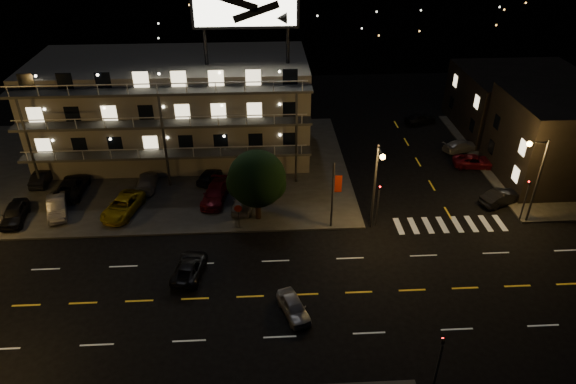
{
  "coord_description": "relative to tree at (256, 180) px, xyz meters",
  "views": [
    {
      "loc": [
        -0.83,
        -28.15,
        25.96
      ],
      "look_at": [
        1.23,
        8.0,
        3.98
      ],
      "focal_mm": 32.0,
      "sensor_mm": 36.0,
      "label": 1
    }
  ],
  "objects": [
    {
      "name": "side_car_1",
      "position": [
        23.01,
        8.63,
        -3.41
      ],
      "size": [
        4.81,
        2.71,
        1.27
      ],
      "primitive_type": "imported",
      "rotation": [
        0.0,
        0.0,
        1.43
      ],
      "color": "maroon",
      "rests_on": "ground"
    },
    {
      "name": "signal_ne",
      "position": [
        23.37,
        -1.51,
        -1.48
      ],
      "size": [
        0.27,
        0.2,
        4.6
      ],
      "color": "#2D2D30",
      "rests_on": "ground"
    },
    {
      "name": "side_car_2",
      "position": [
        22.78,
        12.35,
        -3.44
      ],
      "size": [
        4.57,
        3.03,
        1.23
      ],
      "primitive_type": "imported",
      "rotation": [
        0.0,
        0.0,
        1.91
      ],
      "color": "gray",
      "rests_on": "ground"
    },
    {
      "name": "road_car_west",
      "position": [
        -5.29,
        -7.17,
        -3.43
      ],
      "size": [
        2.76,
        4.76,
        1.25
      ],
      "primitive_type": "imported",
      "rotation": [
        0.0,
        0.0,
        2.98
      ],
      "color": "black",
      "rests_on": "ground"
    },
    {
      "name": "side_bldg_back",
      "position": [
        31.36,
        17.99,
        -0.55
      ],
      "size": [
        14.06,
        12.0,
        7.0
      ],
      "color": "black",
      "rests_on": "ground"
    },
    {
      "name": "lot_car_1",
      "position": [
        -18.05,
        1.7,
        -3.17
      ],
      "size": [
        2.83,
        4.69,
        1.46
      ],
      "primitive_type": "imported",
      "rotation": [
        0.0,
        0.0,
        0.31
      ],
      "color": "gray",
      "rests_on": "curb_nw"
    },
    {
      "name": "tree",
      "position": [
        0.0,
        0.0,
        0.0
      ],
      "size": [
        5.21,
        5.02,
        6.56
      ],
      "color": "black",
      "rests_on": "curb_nw"
    },
    {
      "name": "streetlight_ne",
      "position": [
        23.5,
        -1.71,
        0.91
      ],
      "size": [
        1.92,
        0.44,
        8.0
      ],
      "color": "#2D2D30",
      "rests_on": "ground"
    },
    {
      "name": "lot_car_8",
      "position": [
        -4.76,
        6.92,
        -3.27
      ],
      "size": [
        2.75,
        3.99,
        1.26
      ],
      "primitive_type": "imported",
      "rotation": [
        0.0,
        0.0,
        2.76
      ],
      "color": "black",
      "rests_on": "curb_nw"
    },
    {
      "name": "lot_car_4",
      "position": [
        -1.22,
        1.88,
        -3.14
      ],
      "size": [
        2.61,
        4.7,
        1.51
      ],
      "primitive_type": "imported",
      "rotation": [
        0.0,
        0.0,
        -0.2
      ],
      "color": "gray",
      "rests_on": "curb_nw"
    },
    {
      "name": "lot_car_3",
      "position": [
        -3.95,
        3.18,
        -3.18
      ],
      "size": [
        2.8,
        5.22,
        1.44
      ],
      "primitive_type": "imported",
      "rotation": [
        0.0,
        0.0,
        -0.16
      ],
      "color": "maroon",
      "rests_on": "curb_nw"
    },
    {
      "name": "lot_car_9",
      "position": [
        -0.56,
        5.89,
        -3.22
      ],
      "size": [
        3.01,
        4.37,
        1.36
      ],
      "primitive_type": "imported",
      "rotation": [
        0.0,
        0.0,
        2.72
      ],
      "color": "maroon",
      "rests_on": "curb_nw"
    },
    {
      "name": "lot_car_7",
      "position": [
        -10.8,
        5.94,
        -3.24
      ],
      "size": [
        1.98,
        4.59,
        1.32
      ],
      "primitive_type": "imported",
      "rotation": [
        0.0,
        0.0,
        3.17
      ],
      "color": "gray",
      "rests_on": "curb_nw"
    },
    {
      "name": "lot_car_2",
      "position": [
        -12.15,
        1.5,
        -3.18
      ],
      "size": [
        3.66,
        5.65,
        1.45
      ],
      "primitive_type": "imported",
      "rotation": [
        0.0,
        0.0,
        -0.26
      ],
      "color": "gold",
      "rests_on": "curb_nw"
    },
    {
      "name": "stop_sign",
      "position": [
        -1.63,
        -1.44,
        -2.34
      ],
      "size": [
        0.91,
        0.11,
        2.61
      ],
      "color": "#2D2D30",
      "rests_on": "ground"
    },
    {
      "name": "side_car_0",
      "position": [
        22.77,
        1.31,
        -3.34
      ],
      "size": [
        4.52,
        3.06,
        1.41
      ],
      "primitive_type": "imported",
      "rotation": [
        0.0,
        0.0,
        1.98
      ],
      "color": "black",
      "rests_on": "ground"
    },
    {
      "name": "lot_car_0",
      "position": [
        -21.43,
        0.84,
        -3.16
      ],
      "size": [
        2.27,
        4.55,
        1.49
      ],
      "primitive_type": "imported",
      "rotation": [
        0.0,
        0.0,
        0.12
      ],
      "color": "black",
      "rests_on": "curb_nw"
    },
    {
      "name": "curb_nw",
      "position": [
        -12.63,
        9.99,
        -3.97
      ],
      "size": [
        44.0,
        24.0,
        0.15
      ],
      "primitive_type": "cube",
      "color": "#373734",
      "rests_on": "ground"
    },
    {
      "name": "road_car_east",
      "position": [
        2.42,
        -11.9,
        -3.43
      ],
      "size": [
        2.55,
        3.94,
        1.25
      ],
      "primitive_type": "imported",
      "rotation": [
        0.0,
        0.0,
        0.32
      ],
      "color": "gray",
      "rests_on": "ground"
    },
    {
      "name": "lot_car_6",
      "position": [
        -17.81,
        5.35,
        -3.17
      ],
      "size": [
        2.53,
        5.31,
        1.46
      ],
      "primitive_type": "imported",
      "rotation": [
        0.0,
        0.0,
        3.12
      ],
      "color": "black",
      "rests_on": "curb_nw"
    },
    {
      "name": "curb_ne",
      "position": [
        31.37,
        9.99,
        -3.97
      ],
      "size": [
        16.0,
        24.0,
        0.15
      ],
      "primitive_type": "cube",
      "color": "#373734",
      "rests_on": "ground"
    },
    {
      "name": "streetlight_nc",
      "position": [
        9.87,
        -2.08,
        0.91
      ],
      "size": [
        0.44,
        1.92,
        8.0
      ],
      "color": "#2D2D30",
      "rests_on": "ground"
    },
    {
      "name": "side_car_3",
      "position": [
        20.39,
        20.17,
        -3.38
      ],
      "size": [
        4.25,
        2.72,
        1.35
      ],
      "primitive_type": "imported",
      "rotation": [
        0.0,
        0.0,
        1.88
      ],
      "color": "black",
      "rests_on": "ground"
    },
    {
      "name": "banner_north",
      "position": [
        6.45,
        -1.61,
        -0.62
      ],
      "size": [
        0.83,
        0.16,
        6.4
      ],
      "color": "#2D2D30",
      "rests_on": "ground"
    },
    {
      "name": "motel",
      "position": [
        -8.58,
        13.87,
        1.29
      ],
      "size": [
        28.0,
        13.8,
        18.1
      ],
      "color": "gray",
      "rests_on": "ground"
    },
    {
      "name": "lot_car_5",
      "position": [
        -21.29,
        7.49,
        -3.23
      ],
      "size": [
        1.47,
        4.09,
        1.34
      ],
      "primitive_type": "imported",
      "rotation": [
        0.0,
        0.0,
        3.13
      ],
      "color": "black",
      "rests_on": "curb_nw"
    },
    {
      "name": "ground",
      "position": [
        1.37,
        -10.01,
        -4.05
      ],
      "size": [
        140.0,
        140.0,
        0.0
      ],
      "primitive_type": "plane",
      "color": "black",
      "rests_on": "ground"
    },
    {
      "name": "signal_sw",
      "position": [
        10.37,
        -18.51,
        -1.48
      ],
      "size": [
        0.2,
        0.27,
        4.6
      ],
      "color": "#2D2D30",
      "rests_on": "ground"
    },
    {
      "name": "side_bldg_front",
      "position": [
        31.36,
        5.99,
        0.2
      ],
      "size": [
        14.06,
        10.0,
        8.5
      ],
      "color": "black",
      "rests_on": "ground"
    },
    {
      "name": "signal_nw",
      "position": [
        10.37,
        -1.52,
        -1.48
      ],
      "size": [
        0.2,
        0.27,
        4.6
      ],
      "color": "#2D2D30",
      "rests_on": "ground"
    }
  ]
}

